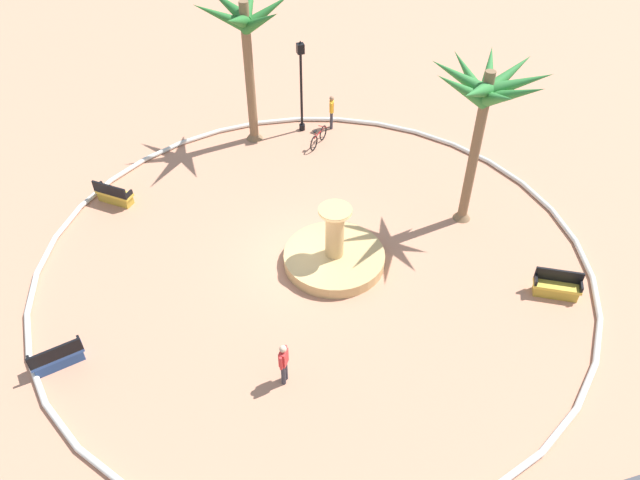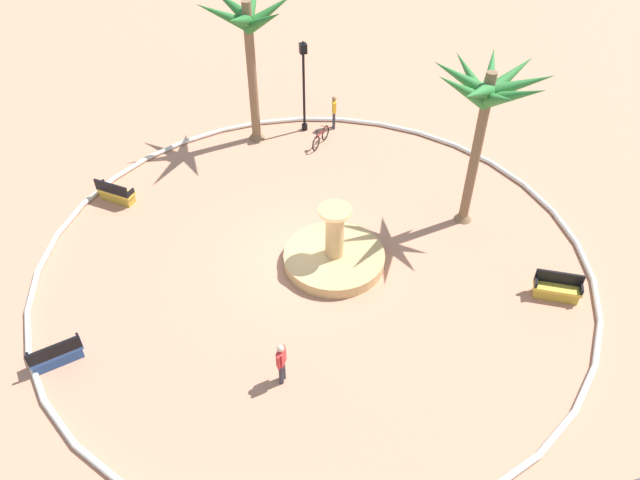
{
  "view_description": "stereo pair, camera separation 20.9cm",
  "coord_description": "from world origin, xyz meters",
  "px_view_note": "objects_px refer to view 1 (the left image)",
  "views": [
    {
      "loc": [
        4.35,
        15.68,
        15.39
      ],
      "look_at": [
        -0.2,
        0.12,
        1.0
      ],
      "focal_mm": 33.73,
      "sensor_mm": 36.0,
      "label": 1
    },
    {
      "loc": [
        4.15,
        15.74,
        15.39
      ],
      "look_at": [
        -0.2,
        0.12,
        1.0
      ],
      "focal_mm": 33.73,
      "sensor_mm": 36.0,
      "label": 2
    }
  ],
  "objects_px": {
    "palm_tree_by_curb": "(486,97)",
    "bench_west": "(114,196)",
    "lamppost": "(301,80)",
    "person_cyclist_photo": "(284,362)",
    "bicycle_red_frame": "(318,138)",
    "fountain": "(334,256)",
    "palm_tree_near_fountain": "(245,32)",
    "bench_east": "(556,287)",
    "person_cyclist_helmet": "(332,110)",
    "bench_north": "(58,358)"
  },
  "relations": [
    {
      "from": "bench_east",
      "to": "person_cyclist_photo",
      "type": "bearing_deg",
      "value": 4.95
    },
    {
      "from": "person_cyclist_photo",
      "to": "palm_tree_near_fountain",
      "type": "bearing_deg",
      "value": -97.77
    },
    {
      "from": "palm_tree_by_curb",
      "to": "lamppost",
      "type": "bearing_deg",
      "value": -62.06
    },
    {
      "from": "lamppost",
      "to": "person_cyclist_photo",
      "type": "distance_m",
      "value": 14.68
    },
    {
      "from": "person_cyclist_helmet",
      "to": "person_cyclist_photo",
      "type": "height_order",
      "value": "person_cyclist_helmet"
    },
    {
      "from": "person_cyclist_photo",
      "to": "bicycle_red_frame",
      "type": "bearing_deg",
      "value": -110.61
    },
    {
      "from": "lamppost",
      "to": "bench_north",
      "type": "bearing_deg",
      "value": 46.34
    },
    {
      "from": "palm_tree_near_fountain",
      "to": "bench_east",
      "type": "height_order",
      "value": "palm_tree_near_fountain"
    },
    {
      "from": "palm_tree_by_curb",
      "to": "bench_west",
      "type": "xyz_separation_m",
      "value": [
        13.33,
        -4.95,
        -5.01
      ]
    },
    {
      "from": "bench_east",
      "to": "fountain",
      "type": "bearing_deg",
      "value": -28.17
    },
    {
      "from": "fountain",
      "to": "bicycle_red_frame",
      "type": "xyz_separation_m",
      "value": [
        -1.68,
        -7.88,
        0.04
      ]
    },
    {
      "from": "bench_west",
      "to": "bicycle_red_frame",
      "type": "relative_size",
      "value": 1.17
    },
    {
      "from": "fountain",
      "to": "lamppost",
      "type": "xyz_separation_m",
      "value": [
        -1.29,
        -9.38,
        2.28
      ]
    },
    {
      "from": "fountain",
      "to": "palm_tree_by_curb",
      "type": "bearing_deg",
      "value": -169.57
    },
    {
      "from": "lamppost",
      "to": "person_cyclist_photo",
      "type": "xyz_separation_m",
      "value": [
        4.29,
        13.94,
        -1.71
      ]
    },
    {
      "from": "bench_north",
      "to": "lamppost",
      "type": "distance_m",
      "value": 15.93
    },
    {
      "from": "bicycle_red_frame",
      "to": "person_cyclist_photo",
      "type": "relative_size",
      "value": 0.8
    },
    {
      "from": "bench_east",
      "to": "bench_west",
      "type": "distance_m",
      "value": 17.49
    },
    {
      "from": "fountain",
      "to": "bench_west",
      "type": "distance_m",
      "value": 9.71
    },
    {
      "from": "person_cyclist_helmet",
      "to": "person_cyclist_photo",
      "type": "relative_size",
      "value": 1.03
    },
    {
      "from": "lamppost",
      "to": "person_cyclist_helmet",
      "type": "height_order",
      "value": "lamppost"
    },
    {
      "from": "palm_tree_by_curb",
      "to": "person_cyclist_photo",
      "type": "relative_size",
      "value": 4.0
    },
    {
      "from": "palm_tree_near_fountain",
      "to": "person_cyclist_helmet",
      "type": "relative_size",
      "value": 3.98
    },
    {
      "from": "palm_tree_near_fountain",
      "to": "palm_tree_by_curb",
      "type": "xyz_separation_m",
      "value": [
        -6.81,
        8.25,
        0.19
      ]
    },
    {
      "from": "palm_tree_by_curb",
      "to": "lamppost",
      "type": "distance_m",
      "value": 9.81
    },
    {
      "from": "fountain",
      "to": "bicycle_red_frame",
      "type": "bearing_deg",
      "value": -102.07
    },
    {
      "from": "bench_north",
      "to": "bicycle_red_frame",
      "type": "height_order",
      "value": "bench_north"
    },
    {
      "from": "bench_west",
      "to": "person_cyclist_helmet",
      "type": "bearing_deg",
      "value": -163.03
    },
    {
      "from": "lamppost",
      "to": "fountain",
      "type": "bearing_deg",
      "value": 82.16
    },
    {
      "from": "lamppost",
      "to": "person_cyclist_photo",
      "type": "relative_size",
      "value": 2.73
    },
    {
      "from": "lamppost",
      "to": "person_cyclist_helmet",
      "type": "bearing_deg",
      "value": 171.25
    },
    {
      "from": "person_cyclist_photo",
      "to": "bench_north",
      "type": "bearing_deg",
      "value": -21.03
    },
    {
      "from": "palm_tree_near_fountain",
      "to": "bench_east",
      "type": "bearing_deg",
      "value": 121.67
    },
    {
      "from": "palm_tree_near_fountain",
      "to": "person_cyclist_helmet",
      "type": "distance_m",
      "value": 5.68
    },
    {
      "from": "lamppost",
      "to": "bench_west",
      "type": "bearing_deg",
      "value": 20.71
    },
    {
      "from": "fountain",
      "to": "person_cyclist_photo",
      "type": "bearing_deg",
      "value": 56.75
    },
    {
      "from": "person_cyclist_helmet",
      "to": "bicycle_red_frame",
      "type": "bearing_deg",
      "value": 51.38
    },
    {
      "from": "palm_tree_near_fountain",
      "to": "person_cyclist_helmet",
      "type": "bearing_deg",
      "value": 177.87
    },
    {
      "from": "fountain",
      "to": "bench_east",
      "type": "height_order",
      "value": "fountain"
    },
    {
      "from": "bench_west",
      "to": "lamppost",
      "type": "xyz_separation_m",
      "value": [
        -8.92,
        -3.37,
        2.28
      ]
    },
    {
      "from": "palm_tree_near_fountain",
      "to": "bench_west",
      "type": "height_order",
      "value": "palm_tree_near_fountain"
    },
    {
      "from": "bench_north",
      "to": "lamppost",
      "type": "xyz_separation_m",
      "value": [
        -10.88,
        -11.4,
        2.28
      ]
    },
    {
      "from": "fountain",
      "to": "bench_east",
      "type": "xyz_separation_m",
      "value": [
        -6.92,
        3.71,
        0.0
      ]
    },
    {
      "from": "palm_tree_near_fountain",
      "to": "palm_tree_by_curb",
      "type": "bearing_deg",
      "value": 129.53
    },
    {
      "from": "fountain",
      "to": "bench_north",
      "type": "bearing_deg",
      "value": 11.94
    },
    {
      "from": "bench_west",
      "to": "bench_north",
      "type": "xyz_separation_m",
      "value": [
        1.97,
        8.03,
        0.0
      ]
    },
    {
      "from": "bench_north",
      "to": "lamppost",
      "type": "relative_size",
      "value": 0.37
    },
    {
      "from": "fountain",
      "to": "bench_north",
      "type": "distance_m",
      "value": 9.8
    },
    {
      "from": "bicycle_red_frame",
      "to": "palm_tree_by_curb",
      "type": "bearing_deg",
      "value": 120.51
    },
    {
      "from": "palm_tree_by_curb",
      "to": "bicycle_red_frame",
      "type": "height_order",
      "value": "palm_tree_by_curb"
    }
  ]
}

